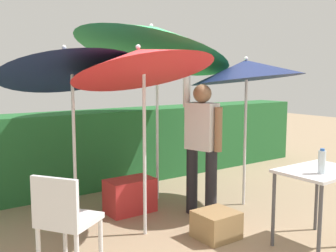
% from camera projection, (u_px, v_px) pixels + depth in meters
% --- Properties ---
extents(ground_plane, '(24.00, 24.00, 0.00)m').
position_uv_depth(ground_plane, '(183.00, 221.00, 4.73)').
color(ground_plane, '#9E8466').
extents(hedge_row, '(8.00, 0.70, 1.16)m').
position_uv_depth(hedge_row, '(104.00, 148.00, 6.27)').
color(hedge_row, '#23602D').
rests_on(hedge_row, ground_plane).
extents(umbrella_rainbow, '(1.55, 1.55, 2.22)m').
position_uv_depth(umbrella_rainbow, '(68.00, 62.00, 4.32)').
color(umbrella_rainbow, silver).
rests_on(umbrella_rainbow, ground_plane).
extents(umbrella_orange, '(2.14, 2.10, 2.69)m').
position_uv_depth(umbrella_orange, '(154.00, 40.00, 5.37)').
color(umbrella_orange, silver).
rests_on(umbrella_orange, ground_plane).
extents(umbrella_yellow, '(1.45, 1.45, 2.00)m').
position_uv_depth(umbrella_yellow, '(246.00, 70.00, 5.12)').
color(umbrella_yellow, silver).
rests_on(umbrella_yellow, ground_plane).
extents(umbrella_navy, '(1.48, 1.48, 2.19)m').
position_uv_depth(umbrella_navy, '(141.00, 62.00, 4.10)').
color(umbrella_navy, silver).
rests_on(umbrella_navy, ground_plane).
extents(person_vendor, '(0.31, 0.55, 1.88)m').
position_uv_depth(person_vendor, '(202.00, 140.00, 4.83)').
color(person_vendor, black).
rests_on(person_vendor, ground_plane).
extents(chair_plastic, '(0.61, 0.61, 0.89)m').
position_uv_depth(chair_plastic, '(65.00, 217.00, 3.42)').
color(chair_plastic, silver).
rests_on(chair_plastic, ground_plane).
extents(cooler_box, '(0.59, 0.36, 0.42)m').
position_uv_depth(cooler_box, '(130.00, 196.00, 5.03)').
color(cooler_box, red).
rests_on(cooler_box, ground_plane).
extents(crate_cardboard, '(0.41, 0.39, 0.29)m').
position_uv_depth(crate_cardboard, '(216.00, 225.00, 4.24)').
color(crate_cardboard, '#9E7A4C').
rests_on(crate_cardboard, ground_plane).
extents(folding_table, '(0.80, 0.60, 0.78)m').
position_uv_depth(folding_table, '(319.00, 179.00, 3.98)').
color(folding_table, '#4C4C51').
rests_on(folding_table, ground_plane).
extents(bottle_water, '(0.07, 0.07, 0.24)m').
position_uv_depth(bottle_water, '(322.00, 162.00, 3.79)').
color(bottle_water, silver).
rests_on(bottle_water, folding_table).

